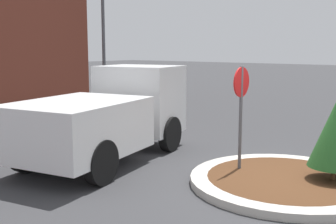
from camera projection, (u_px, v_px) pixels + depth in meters
ground_plane at (285, 185)px, 8.44m from camera, size 120.00×120.00×0.00m
traffic_island at (285, 181)px, 8.43m from camera, size 3.81×3.81×0.16m
stop_sign at (241, 102)px, 8.85m from camera, size 0.63×0.07×2.35m
island_shrub at (336, 133)px, 8.15m from camera, size 1.02×1.02×1.61m
utility_truck at (109, 115)px, 10.27m from camera, size 5.35×3.09×2.24m
light_pole at (103, 27)px, 20.73m from camera, size 0.70×0.30×6.31m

